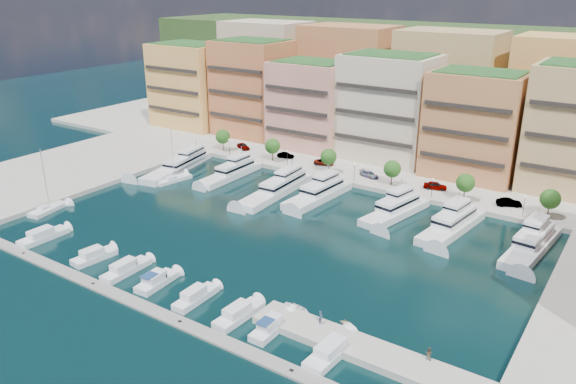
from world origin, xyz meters
name	(u,v)px	position (x,y,z in m)	size (l,w,h in m)	color
ground	(273,234)	(0.00, 0.00, 0.00)	(400.00, 400.00, 0.00)	black
north_quay	(408,153)	(0.00, 62.00, 0.00)	(220.00, 64.00, 2.00)	#9E998E
west_quay	(32,182)	(-62.00, -8.00, 0.00)	(34.00, 76.00, 2.00)	#9E998E
hillside	(464,118)	(0.00, 110.00, 0.00)	(240.00, 40.00, 58.00)	#213A18
south_pontoon	(134,303)	(-3.00, -30.00, 0.00)	(72.00, 2.20, 0.35)	gray
finger_pier	(368,355)	(30.00, -22.00, 0.00)	(32.00, 5.00, 2.00)	#9E998E
apartment_0	(191,85)	(-66.00, 49.99, 13.31)	(22.00, 16.50, 24.80)	#E9B055
apartment_1	(253,88)	(-44.00, 51.99, 14.31)	(20.00, 16.50, 26.80)	#B36E3B
apartment_2	(311,105)	(-23.00, 49.99, 12.31)	(20.00, 15.50, 22.80)	#E08C7D
apartment_3	(388,107)	(-2.00, 51.99, 13.81)	(22.00, 16.50, 25.80)	beige
apartment_4	(475,125)	(20.00, 49.99, 12.81)	(20.00, 15.50, 23.80)	#B46443
backblock_0	(267,69)	(-55.00, 74.00, 16.00)	(26.00, 18.00, 30.00)	beige
backblock_1	(348,78)	(-25.00, 74.00, 16.00)	(26.00, 18.00, 30.00)	#B46443
backblock_2	(447,88)	(5.00, 74.00, 16.00)	(26.00, 18.00, 30.00)	tan
backblock_3	(569,100)	(35.00, 74.00, 16.00)	(26.00, 18.00, 30.00)	#E9B055
tree_0	(223,137)	(-40.00, 33.50, 4.74)	(3.80, 3.80, 5.65)	#473323
tree_1	(272,146)	(-24.00, 33.50, 4.74)	(3.80, 3.80, 5.65)	#473323
tree_2	(328,157)	(-8.00, 33.50, 4.74)	(3.80, 3.80, 5.65)	#473323
tree_3	(392,169)	(8.00, 33.50, 4.74)	(3.80, 3.80, 5.65)	#473323
tree_4	(465,183)	(24.00, 33.50, 4.74)	(3.80, 3.80, 5.65)	#473323
tree_5	(550,199)	(40.00, 33.50, 4.74)	(3.80, 3.80, 5.65)	#473323
lamppost_0	(229,144)	(-36.00, 31.20, 3.83)	(0.30, 0.30, 4.20)	black
lamppost_1	(287,156)	(-18.00, 31.20, 3.83)	(0.30, 0.30, 4.20)	black
lamppost_2	(354,169)	(0.00, 31.20, 3.83)	(0.30, 0.30, 4.20)	black
lamppost_3	(432,185)	(18.00, 31.20, 3.83)	(0.30, 0.30, 4.20)	black
lamppost_4	(524,203)	(36.00, 31.20, 3.83)	(0.30, 0.30, 4.20)	black
yacht_0	(180,164)	(-40.45, 17.85, 1.21)	(9.15, 24.79, 7.30)	white
yacht_1	(232,173)	(-26.25, 20.29, 1.09)	(4.29, 18.93, 7.30)	white
yacht_2	(279,187)	(-11.27, 18.03, 1.21)	(5.65, 24.13, 7.30)	white
yacht_3	(320,193)	(-2.36, 20.25, 1.21)	(6.22, 19.41, 7.30)	white
yacht_4	(397,210)	(14.90, 20.69, 1.09)	(7.78, 18.57, 7.30)	white
yacht_5	(453,224)	(26.30, 20.15, 1.21)	(7.07, 19.75, 7.30)	white
yacht_6	(533,243)	(40.23, 19.87, 1.21)	(6.36, 20.27, 7.30)	white
cruiser_0	(43,237)	(-32.64, -24.60, 0.55)	(2.91, 8.85, 2.55)	white
cruiser_2	(94,257)	(-18.73, -24.58, 0.55)	(3.54, 7.57, 2.55)	white
cruiser_3	(126,270)	(-10.92, -24.59, 0.55)	(2.74, 8.61, 2.55)	white
cruiser_4	(156,282)	(-4.15, -24.59, 0.57)	(3.20, 7.34, 2.66)	white
cruiser_5	(196,297)	(3.85, -24.59, 0.55)	(2.50, 7.84, 2.55)	white
cruiser_6	(239,315)	(11.72, -24.59, 0.55)	(3.00, 8.28, 2.55)	white
cruiser_7	(271,327)	(17.19, -24.60, 0.57)	(2.46, 7.26, 2.66)	white
cruiser_8	(332,352)	(26.30, -24.60, 0.55)	(3.35, 9.11, 2.55)	white
sailboat_0	(48,210)	(-43.52, -16.38, 0.32)	(4.21, 8.35, 13.20)	white
sailboat_2	(173,180)	(-35.65, 10.56, 0.31)	(4.30, 9.14, 13.20)	white
tender_1	(346,322)	(24.60, -17.86, 0.42)	(1.39, 1.61, 0.85)	beige
tender_0	(296,309)	(17.41, -18.98, 0.45)	(3.08, 4.31, 0.89)	white
car_0	(243,146)	(-36.37, 37.45, 1.80)	(1.89, 4.70, 1.60)	gray
car_1	(286,155)	(-22.63, 37.23, 1.69)	(1.47, 4.20, 1.38)	gray
car_2	(324,162)	(-11.62, 37.66, 1.68)	(2.26, 4.91, 1.36)	gray
car_3	(369,174)	(1.55, 35.64, 1.70)	(1.97, 4.85, 1.41)	gray
car_4	(435,186)	(16.89, 36.41, 1.84)	(1.99, 4.95, 1.69)	gray
car_5	(509,202)	(32.49, 35.24, 1.80)	(1.69, 4.84, 1.60)	gray
person_0	(321,317)	(22.36, -20.66, 1.93)	(0.68, 0.44, 1.85)	#2A3954
person_1	(429,354)	(36.83, -20.00, 1.85)	(0.83, 0.64, 1.70)	brown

